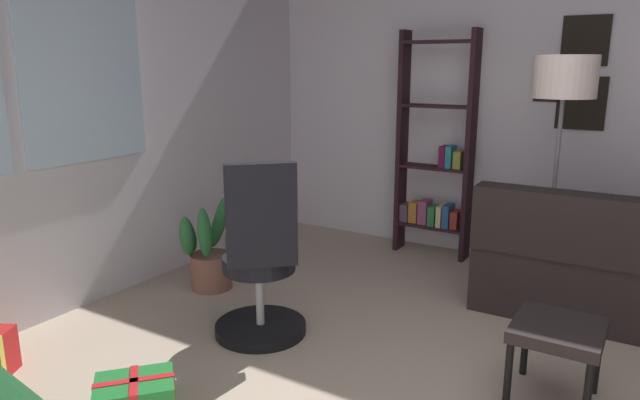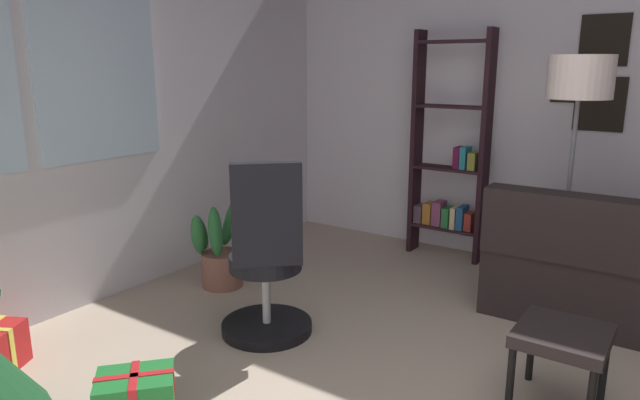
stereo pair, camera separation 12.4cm
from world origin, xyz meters
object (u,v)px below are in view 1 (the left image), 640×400
(bookshelf, at_px, (435,161))
(potted_plant, at_px, (210,255))
(footstool, at_px, (557,336))
(office_chair, at_px, (260,271))
(floor_lamp, at_px, (564,90))

(bookshelf, distance_m, potted_plant, 2.03)
(footstool, xyz_separation_m, potted_plant, (0.22, 2.43, -0.09))
(office_chair, relative_size, floor_lamp, 0.65)
(footstool, height_order, potted_plant, potted_plant)
(floor_lamp, height_order, potted_plant, floor_lamp)
(floor_lamp, bearing_deg, potted_plant, 118.82)
(office_chair, height_order, potted_plant, office_chair)
(bookshelf, distance_m, floor_lamp, 1.28)
(floor_lamp, relative_size, potted_plant, 2.41)
(bookshelf, height_order, potted_plant, bookshelf)
(office_chair, xyz_separation_m, potted_plant, (0.43, 0.80, -0.17))
(potted_plant, bearing_deg, footstool, -95.13)
(footstool, bearing_deg, floor_lamp, 11.81)
(bookshelf, relative_size, potted_plant, 2.72)
(potted_plant, bearing_deg, bookshelf, -34.71)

